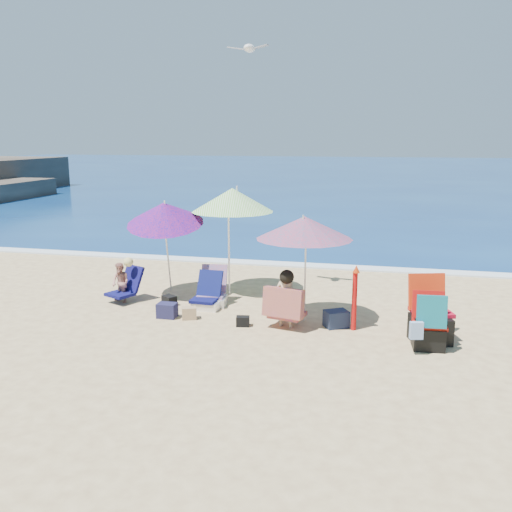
% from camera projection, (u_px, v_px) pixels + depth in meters
% --- Properties ---
extents(ground, '(120.00, 120.00, 0.00)m').
position_uv_depth(ground, '(260.00, 334.00, 9.29)').
color(ground, '#D8BC84').
rests_on(ground, ground).
extents(sea, '(120.00, 80.00, 0.12)m').
position_uv_depth(sea, '(367.00, 172.00, 52.14)').
color(sea, navy).
rests_on(sea, ground).
extents(foam, '(120.00, 0.50, 0.04)m').
position_uv_depth(foam, '(305.00, 265.00, 14.14)').
color(foam, white).
rests_on(foam, ground).
extents(umbrella_turquoise, '(2.09, 2.09, 1.91)m').
position_uv_depth(umbrella_turquoise, '(304.00, 228.00, 9.57)').
color(umbrella_turquoise, silver).
rests_on(umbrella_turquoise, ground).
extents(umbrella_striped, '(2.16, 2.16, 2.23)m').
position_uv_depth(umbrella_striped, '(232.00, 200.00, 11.34)').
color(umbrella_striped, white).
rests_on(umbrella_striped, ground).
extents(umbrella_blue, '(1.77, 1.82, 2.10)m').
position_uv_depth(umbrella_blue, '(164.00, 213.00, 11.09)').
color(umbrella_blue, silver).
rests_on(umbrella_blue, ground).
extents(furled_umbrella, '(0.14, 0.14, 1.13)m').
position_uv_depth(furled_umbrella, '(355.00, 295.00, 9.35)').
color(furled_umbrella, '#B10E0C').
rests_on(furled_umbrella, ground).
extents(chair_navy, '(0.55, 0.63, 0.68)m').
position_uv_depth(chair_navy, '(207.00, 299.00, 10.67)').
color(chair_navy, '#0C0F46').
rests_on(chair_navy, ground).
extents(chair_rainbow, '(0.61, 0.74, 0.73)m').
position_uv_depth(chair_rainbow, '(213.00, 294.00, 10.91)').
color(chair_rainbow, '#D0494F').
rests_on(chair_rainbow, ground).
extents(camp_chair_left, '(0.75, 0.84, 1.04)m').
position_uv_depth(camp_chair_left, '(430.00, 322.00, 8.91)').
color(camp_chair_left, maroon).
rests_on(camp_chair_left, ground).
extents(camp_chair_right, '(0.58, 0.73, 0.90)m').
position_uv_depth(camp_chair_right, '(428.00, 328.00, 8.58)').
color(camp_chair_right, '#A6170B').
rests_on(camp_chair_right, ground).
extents(person_center, '(0.73, 0.70, 1.02)m').
position_uv_depth(person_center, '(285.00, 300.00, 9.49)').
color(person_center, tan).
rests_on(person_center, ground).
extents(person_left, '(0.72, 0.79, 0.88)m').
position_uv_depth(person_left, '(122.00, 282.00, 11.01)').
color(person_left, tan).
rests_on(person_left, ground).
extents(bag_navy_a, '(0.34, 0.25, 0.26)m').
position_uv_depth(bag_navy_a, '(167.00, 310.00, 10.10)').
color(bag_navy_a, '#1C1B3C').
rests_on(bag_navy_a, ground).
extents(bag_black_a, '(0.33, 0.30, 0.19)m').
position_uv_depth(bag_black_a, '(169.00, 301.00, 10.83)').
color(bag_black_a, black).
rests_on(bag_black_a, ground).
extents(bag_tan, '(0.30, 0.26, 0.22)m').
position_uv_depth(bag_tan, '(189.00, 313.00, 10.02)').
color(bag_tan, '#A2835C').
rests_on(bag_tan, ground).
extents(bag_navy_b, '(0.48, 0.44, 0.29)m').
position_uv_depth(bag_navy_b, '(336.00, 319.00, 9.60)').
color(bag_navy_b, '#1C253E').
rests_on(bag_navy_b, ground).
extents(bag_black_b, '(0.25, 0.19, 0.17)m').
position_uv_depth(bag_black_b, '(243.00, 321.00, 9.65)').
color(bag_black_b, black).
rests_on(bag_black_b, ground).
extents(seagull, '(0.84, 0.43, 0.15)m').
position_uv_depth(seagull, '(249.00, 48.00, 10.66)').
color(seagull, white).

